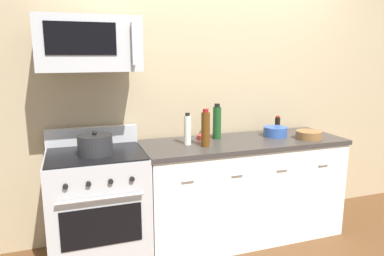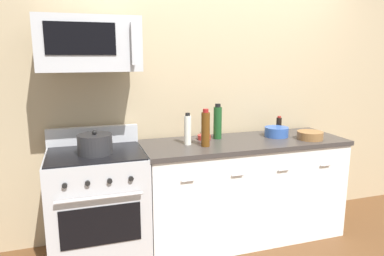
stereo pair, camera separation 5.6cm
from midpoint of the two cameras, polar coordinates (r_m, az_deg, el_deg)
ground_plane at (r=3.55m, az=8.43°, el=-16.60°), size 5.92×5.92×0.00m
back_wall at (r=3.51m, az=6.11°, el=6.34°), size 4.93×0.10×2.70m
counter_unit at (r=3.35m, az=8.67°, el=-9.65°), size 1.84×0.66×0.92m
range_oven at (r=3.04m, az=-14.32°, el=-12.02°), size 0.76×0.69×1.07m
microwave at (r=2.84m, az=-15.69°, el=12.84°), size 0.74×0.44×0.40m
bottle_wine_amber at (r=2.95m, az=2.73°, el=-0.12°), size 0.07×0.07×0.32m
bottle_soy_sauce_dark at (r=3.57m, az=14.22°, el=0.45°), size 0.05×0.05×0.17m
bottle_vinegar_white at (r=3.00m, az=-0.17°, el=-0.27°), size 0.06×0.06×0.27m
bottle_wine_green at (r=3.23m, az=4.63°, el=0.93°), size 0.08×0.08×0.32m
bowl_blue_mixing at (r=3.42m, az=13.87°, el=-0.56°), size 0.22×0.22×0.09m
bowl_red_small at (r=3.21m, az=2.46°, el=-1.46°), size 0.12×0.12×0.04m
bowl_wooden_salad at (r=3.40m, az=18.89°, el=-1.08°), size 0.23×0.23×0.07m
stockpot at (r=2.82m, az=-14.78°, el=-2.52°), size 0.26×0.26×0.19m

